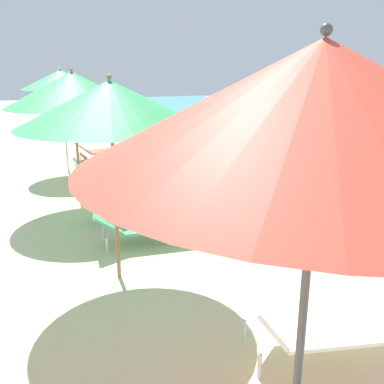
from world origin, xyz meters
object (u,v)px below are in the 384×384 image
(umbrella_third, at_px, (110,104))
(lounger_third_shoreside, at_px, (143,225))
(umbrella_farthest, at_px, (61,80))
(lounger_fourth_inland, at_px, (127,203))
(lounger_farthest_shoreside, at_px, (97,150))
(umbrella_second, at_px, (320,105))
(umbrella_fourth, at_px, (73,90))
(lounger_fourth_shoreside, at_px, (103,174))
(person_walking_near, at_px, (207,116))
(lounger_second_shoreside, at_px, (312,324))
(lounger_farthest_inland, at_px, (106,166))

(umbrella_third, height_order, lounger_third_shoreside, umbrella_third)
(lounger_third_shoreside, distance_m, umbrella_farthest, 5.89)
(lounger_fourth_inland, bearing_deg, lounger_farthest_shoreside, 90.87)
(lounger_farthest_shoreside, bearing_deg, umbrella_second, -100.57)
(umbrella_fourth, relative_size, lounger_fourth_shoreside, 1.75)
(umbrella_second, height_order, person_walking_near, umbrella_second)
(umbrella_third, xyz_separation_m, lounger_third_shoreside, (0.61, 0.97, -1.93))
(lounger_second_shoreside, relative_size, person_walking_near, 0.91)
(lounger_fourth_inland, relative_size, lounger_farthest_shoreside, 1.12)
(lounger_farthest_inland, bearing_deg, lounger_fourth_inland, -99.31)
(lounger_fourth_inland, xyz_separation_m, lounger_farthest_inland, (0.25, 3.15, -0.01))
(umbrella_second, bearing_deg, person_walking_near, 68.51)
(lounger_third_shoreside, distance_m, umbrella_fourth, 3.09)
(lounger_second_shoreside, bearing_deg, person_walking_near, 84.50)
(lounger_farthest_shoreside, bearing_deg, umbrella_fourth, -110.93)
(umbrella_second, bearing_deg, lounger_fourth_shoreside, 87.80)
(lounger_second_shoreside, distance_m, umbrella_fourth, 6.01)
(umbrella_fourth, bearing_deg, lounger_fourth_inland, -62.11)
(lounger_farthest_inland, bearing_deg, lounger_farthest_shoreside, 80.53)
(lounger_second_shoreside, xyz_separation_m, umbrella_farthest, (-1.29, 8.70, 2.03))
(umbrella_third, xyz_separation_m, lounger_farthest_inland, (0.87, 5.23, -1.93))
(umbrella_fourth, relative_size, lounger_farthest_shoreside, 1.99)
(umbrella_second, xyz_separation_m, lounger_third_shoreside, (0.26, 4.34, -2.18))
(umbrella_second, height_order, lounger_farthest_inland, umbrella_second)
(umbrella_fourth, relative_size, lounger_farthest_inland, 2.05)
(lounger_fourth_inland, bearing_deg, umbrella_farthest, 102.52)
(lounger_fourth_shoreside, xyz_separation_m, lounger_farthest_shoreside, (0.42, 3.21, -0.06))
(umbrella_third, height_order, person_walking_near, umbrella_third)
(umbrella_second, relative_size, lounger_farthest_shoreside, 2.16)
(umbrella_farthest, relative_size, lounger_farthest_inland, 2.06)
(umbrella_fourth, relative_size, person_walking_near, 1.55)
(lounger_third_shoreside, distance_m, person_walking_near, 8.66)
(umbrella_second, relative_size, lounger_farthest_inland, 2.22)
(umbrella_second, height_order, umbrella_farthest, umbrella_second)
(umbrella_second, distance_m, lounger_farthest_shoreside, 11.27)
(person_walking_near, bearing_deg, umbrella_third, -116.08)
(lounger_fourth_inland, height_order, lounger_farthest_shoreside, lounger_fourth_inland)
(lounger_second_shoreside, bearing_deg, lounger_third_shoreside, 116.55)
(umbrella_second, xyz_separation_m, person_walking_near, (4.64, 11.78, -1.45))
(lounger_fourth_shoreside, xyz_separation_m, lounger_fourth_inland, (-0.03, -2.37, 0.00))
(lounger_second_shoreside, xyz_separation_m, umbrella_fourth, (-1.39, 5.52, 1.93))
(umbrella_third, relative_size, lounger_farthest_inland, 2.00)
(umbrella_fourth, bearing_deg, person_walking_near, 45.62)
(lounger_third_shoreside, xyz_separation_m, lounger_farthest_inland, (0.26, 4.25, 0.01))
(umbrella_second, relative_size, umbrella_fourth, 1.08)
(lounger_second_shoreside, distance_m, lounger_farthest_shoreside, 9.90)
(umbrella_third, xyz_separation_m, umbrella_farthest, (0.08, 6.48, 0.10))
(umbrella_fourth, height_order, lounger_farthest_inland, umbrella_fourth)
(lounger_fourth_shoreside, relative_size, lounger_fourth_inland, 1.01)
(umbrella_fourth, bearing_deg, umbrella_farthest, 88.11)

